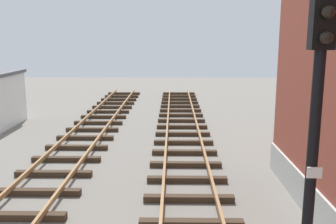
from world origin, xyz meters
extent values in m
cube|color=#38281C|center=(0.66, 5.68, 0.09)|extent=(2.50, 0.24, 0.18)
cube|color=#38281C|center=(0.66, 7.10, 0.09)|extent=(2.50, 0.24, 0.18)
cube|color=#38281C|center=(0.66, 8.52, 0.09)|extent=(2.50, 0.24, 0.18)
cube|color=#38281C|center=(0.66, 9.94, 0.09)|extent=(2.50, 0.24, 0.18)
cube|color=#38281C|center=(0.66, 11.36, 0.09)|extent=(2.50, 0.24, 0.18)
cube|color=#38281C|center=(0.66, 12.78, 0.09)|extent=(2.50, 0.24, 0.18)
cube|color=#38281C|center=(0.66, 14.20, 0.09)|extent=(2.50, 0.24, 0.18)
cube|color=#38281C|center=(0.66, 15.62, 0.09)|extent=(2.50, 0.24, 0.18)
cube|color=#38281C|center=(0.66, 17.04, 0.09)|extent=(2.50, 0.24, 0.18)
cube|color=#38281C|center=(0.66, 18.46, 0.09)|extent=(2.50, 0.24, 0.18)
cube|color=#38281C|center=(0.66, 19.88, 0.09)|extent=(2.50, 0.24, 0.18)
cube|color=#38281C|center=(0.66, 21.30, 0.09)|extent=(2.50, 0.24, 0.18)
cube|color=#38281C|center=(0.66, 22.72, 0.09)|extent=(2.50, 0.24, 0.18)
cube|color=#38281C|center=(0.66, 24.14, 0.09)|extent=(2.50, 0.24, 0.18)
cube|color=#38281C|center=(0.66, 25.56, 0.09)|extent=(2.50, 0.24, 0.18)
cube|color=#38281C|center=(0.66, 26.98, 0.09)|extent=(2.50, 0.24, 0.18)
cube|color=#38281C|center=(-3.68, 5.99, 0.09)|extent=(2.50, 0.24, 0.18)
cube|color=#38281C|center=(-3.68, 7.48, 0.09)|extent=(2.50, 0.24, 0.18)
cube|color=#38281C|center=(-3.68, 8.98, 0.09)|extent=(2.50, 0.24, 0.18)
cube|color=#38281C|center=(-3.68, 10.48, 0.09)|extent=(2.50, 0.24, 0.18)
cube|color=#38281C|center=(-3.68, 11.97, 0.09)|extent=(2.50, 0.24, 0.18)
cube|color=#38281C|center=(-3.68, 13.47, 0.09)|extent=(2.50, 0.24, 0.18)
cube|color=#38281C|center=(-3.68, 14.97, 0.09)|extent=(2.50, 0.24, 0.18)
cube|color=#38281C|center=(-3.68, 16.46, 0.09)|extent=(2.50, 0.24, 0.18)
cube|color=#38281C|center=(-3.68, 17.96, 0.09)|extent=(2.50, 0.24, 0.18)
cube|color=#38281C|center=(-3.68, 19.46, 0.09)|extent=(2.50, 0.24, 0.18)
cube|color=#38281C|center=(-3.68, 20.95, 0.09)|extent=(2.50, 0.24, 0.18)
cube|color=#38281C|center=(-3.68, 22.45, 0.09)|extent=(2.50, 0.24, 0.18)
cube|color=#38281C|center=(-3.68, 23.95, 0.09)|extent=(2.50, 0.24, 0.18)
cube|color=#38281C|center=(-3.68, 25.45, 0.09)|extent=(2.50, 0.24, 0.18)
cube|color=#38281C|center=(-3.68, 26.94, 0.09)|extent=(2.50, 0.24, 0.18)
cylinder|color=black|center=(2.47, 3.21, 2.13)|extent=(0.18, 0.18, 4.27)
cube|color=black|center=(2.47, 3.21, 4.82)|extent=(0.36, 0.24, 1.10)
sphere|color=black|center=(2.47, 3.03, 4.82)|extent=(0.20, 0.20, 0.20)
sphere|color=black|center=(2.47, 3.03, 4.45)|extent=(0.20, 0.20, 0.20)
cube|color=white|center=(2.47, 3.07, 2.35)|extent=(0.24, 0.03, 0.18)
camera|label=1|loc=(0.22, -2.67, 4.46)|focal=40.50mm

